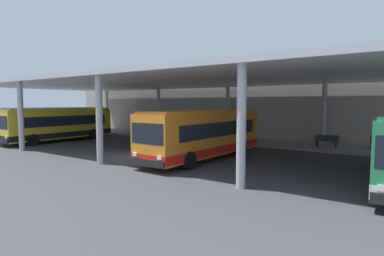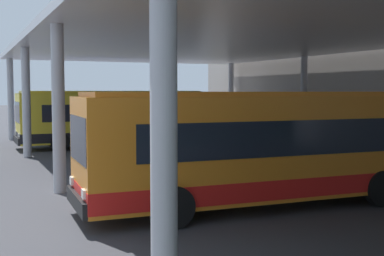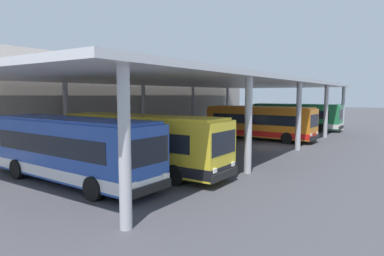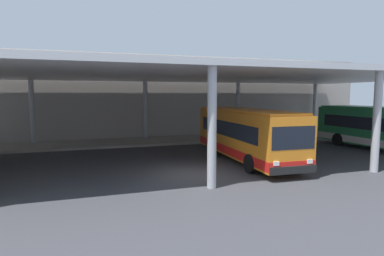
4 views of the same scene
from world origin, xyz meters
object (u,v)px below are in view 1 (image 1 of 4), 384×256
at_px(trash_bin, 374,143).
at_px(bench_waiting, 326,140).
at_px(bus_middle_bay, 204,134).
at_px(bus_second_bay, 59,124).
at_px(bus_nearest_bay, 52,122).

bearing_deg(trash_bin, bench_waiting, -175.85).
relative_size(bus_middle_bay, bench_waiting, 5.90).
xyz_separation_m(bus_second_bay, trash_bin, (25.38, 9.51, -0.98)).
distance_m(bench_waiting, trash_bin, 3.25).
distance_m(bus_second_bay, bus_middle_bay, 16.53).
distance_m(bus_middle_bay, bench_waiting, 10.93).
height_order(bus_second_bay, bench_waiting, bus_second_bay).
relative_size(bus_second_bay, bench_waiting, 5.86).
height_order(bus_nearest_bay, bench_waiting, bus_nearest_bay).
distance_m(bus_middle_bay, trash_bin, 13.07).
bearing_deg(bus_middle_bay, bus_second_bay, 179.80).
height_order(bus_nearest_bay, bus_second_bay, same).
distance_m(bus_nearest_bay, bus_middle_bay, 20.14).
height_order(bus_middle_bay, trash_bin, bus_middle_bay).
xyz_separation_m(bus_middle_bay, bench_waiting, (5.61, 9.33, -0.99)).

